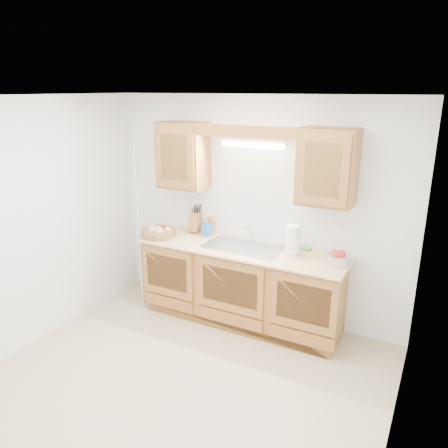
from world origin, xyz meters
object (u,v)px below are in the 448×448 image
Objects in this scene: fruit_basket at (159,232)px; paper_towel at (293,240)px; apple_bowl at (338,258)px; knife_block at (196,222)px.

paper_towel is at bearing 6.57° from fruit_basket.
paper_towel is 1.31× the size of apple_bowl.
knife_block is 0.92× the size of paper_towel.
apple_bowl is at bearing 3.60° from fruit_basket.
fruit_basket is 1.19× the size of paper_towel.
knife_block is 1.21× the size of apple_bowl.
knife_block is at bearing 49.05° from fruit_basket.
paper_towel is 0.50m from apple_bowl.
apple_bowl is (2.06, 0.13, 0.01)m from fruit_basket.
paper_towel reaches higher than fruit_basket.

